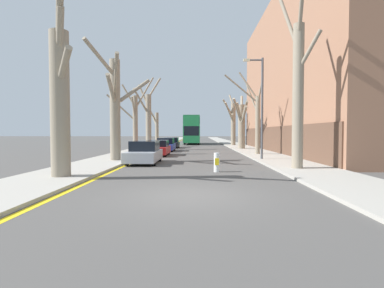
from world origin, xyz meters
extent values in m
plane|color=#4C4947|center=(0.00, 0.00, 0.00)|extent=(300.00, 300.00, 0.00)
cube|color=#A39E93|center=(-5.86, 50.00, 0.06)|extent=(3.30, 120.00, 0.12)
cube|color=#A39E93|center=(5.86, 50.00, 0.06)|extent=(3.30, 120.00, 0.12)
cube|color=#93664C|center=(12.51, 20.71, 7.58)|extent=(10.00, 30.30, 15.15)
cube|color=brown|center=(7.49, 20.71, 1.25)|extent=(0.12, 29.69, 2.50)
cube|color=yellow|center=(-4.03, 50.00, 0.00)|extent=(0.24, 120.00, 0.01)
cylinder|color=gray|center=(-5.46, 3.20, 3.06)|extent=(0.78, 0.78, 6.12)
cylinder|color=gray|center=(-5.21, 2.75, 5.89)|extent=(0.86, 1.22, 1.86)
cylinder|color=gray|center=(-5.09, 2.51, 6.61)|extent=(1.07, 1.69, 2.26)
cylinder|color=gray|center=(-5.00, 2.60, 4.55)|extent=(1.24, 1.49, 1.36)
cylinder|color=gray|center=(-5.22, 10.59, 3.37)|extent=(0.68, 0.68, 6.75)
cylinder|color=gray|center=(-5.75, 9.30, 6.51)|extent=(1.31, 2.77, 1.87)
cylinder|color=gray|center=(-4.80, 9.31, 5.23)|extent=(1.13, 2.79, 2.76)
cylinder|color=gray|center=(-4.18, 11.10, 4.68)|extent=(2.31, 1.31, 1.94)
cylinder|color=gray|center=(-5.14, 9.52, 4.59)|extent=(0.40, 2.29, 1.76)
cylinder|color=gray|center=(-5.35, 17.50, 2.61)|extent=(0.44, 0.44, 5.23)
cylinder|color=gray|center=(-6.60, 17.45, 4.17)|extent=(2.61, 0.27, 2.40)
cylinder|color=gray|center=(-5.39, 17.03, 4.10)|extent=(0.24, 1.10, 1.94)
cylinder|color=gray|center=(-5.93, 17.54, 5.22)|extent=(1.30, 0.23, 2.07)
cylinder|color=gray|center=(-4.59, 17.80, 5.49)|extent=(1.70, 0.79, 2.97)
cylinder|color=gray|center=(-5.34, 24.53, 3.11)|extent=(0.62, 0.62, 6.22)
cylinder|color=gray|center=(-5.91, 24.76, 6.10)|extent=(1.42, 0.75, 2.65)
cylinder|color=gray|center=(-6.02, 23.83, 5.36)|extent=(1.65, 1.68, 2.84)
cylinder|color=gray|center=(-4.74, 25.06, 7.04)|extent=(1.48, 1.35, 2.48)
cylinder|color=gray|center=(-5.39, 31.78, 2.34)|extent=(0.45, 0.45, 4.68)
cylinder|color=gray|center=(-5.69, 30.99, 3.96)|extent=(0.77, 1.72, 1.45)
cylinder|color=gray|center=(-5.97, 32.24, 4.34)|extent=(1.36, 1.12, 2.01)
cylinder|color=gray|center=(-5.80, 32.47, 3.44)|extent=(1.00, 1.56, 1.73)
cylinder|color=gray|center=(5.36, 6.26, 3.71)|extent=(0.55, 0.55, 7.43)
cylinder|color=gray|center=(5.17, 5.33, 8.17)|extent=(0.60, 2.05, 2.94)
cylinder|color=gray|center=(5.06, 6.98, 7.73)|extent=(0.85, 1.69, 3.42)
cylinder|color=gray|center=(5.69, 5.72, 5.92)|extent=(0.90, 1.32, 1.80)
cylinder|color=gray|center=(5.35, 16.52, 2.52)|extent=(0.40, 0.40, 5.04)
cylinder|color=gray|center=(5.56, 17.11, 4.62)|extent=(0.59, 1.34, 2.33)
cylinder|color=gray|center=(4.93, 17.01, 4.90)|extent=(1.03, 1.17, 2.75)
cylinder|color=gray|center=(3.94, 16.52, 5.67)|extent=(2.92, 0.15, 2.45)
cylinder|color=gray|center=(5.39, 15.72, 5.39)|extent=(0.23, 1.71, 2.03)
cylinder|color=gray|center=(4.58, 16.71, 5.92)|extent=(1.69, 0.55, 2.48)
cylinder|color=gray|center=(5.24, 25.30, 2.56)|extent=(0.80, 0.80, 5.13)
cylinder|color=gray|center=(5.31, 23.81, 4.21)|extent=(0.42, 3.13, 2.21)
cylinder|color=gray|center=(4.89, 24.64, 4.08)|extent=(1.06, 1.65, 2.43)
cylinder|color=gray|center=(4.69, 24.45, 4.30)|extent=(1.47, 2.03, 2.84)
cylinder|color=gray|center=(5.37, 26.22, 5.55)|extent=(0.56, 2.06, 1.67)
cylinder|color=gray|center=(5.28, 23.83, 3.76)|extent=(0.35, 3.08, 2.07)
cylinder|color=gray|center=(5.43, 35.10, 3.13)|extent=(0.69, 0.69, 6.25)
cylinder|color=gray|center=(5.24, 34.23, 4.02)|extent=(0.63, 1.90, 1.27)
cylinder|color=gray|center=(4.74, 34.02, 4.84)|extent=(1.66, 2.43, 2.82)
cylinder|color=gray|center=(5.21, 35.72, 6.69)|extent=(0.73, 1.51, 1.94)
cylinder|color=gray|center=(4.65, 34.79, 5.44)|extent=(1.83, 0.90, 2.71)
cube|color=#1E7F47|center=(-0.78, 41.51, 1.68)|extent=(2.59, 10.21, 2.67)
cube|color=#1E7F47|center=(-0.78, 41.51, 3.78)|extent=(2.54, 10.01, 1.53)
cube|color=#1A6C3C|center=(-0.78, 41.51, 4.60)|extent=(2.54, 10.01, 0.12)
cube|color=black|center=(-0.78, 41.51, 2.20)|extent=(2.62, 8.99, 1.39)
cube|color=black|center=(-0.78, 41.51, 3.86)|extent=(2.62, 8.99, 1.16)
cube|color=black|center=(-0.78, 36.43, 2.20)|extent=(2.33, 0.06, 1.46)
cylinder|color=black|center=(-1.91, 38.45, 0.51)|extent=(0.30, 1.02, 1.02)
cylinder|color=black|center=(0.34, 38.45, 0.51)|extent=(0.30, 1.02, 1.02)
cylinder|color=black|center=(-1.91, 44.37, 0.51)|extent=(0.30, 1.02, 1.02)
cylinder|color=black|center=(0.34, 44.37, 0.51)|extent=(0.30, 1.02, 1.02)
cube|color=#9EA3AD|center=(-3.12, 9.56, 0.48)|extent=(1.82, 4.20, 0.61)
cube|color=black|center=(-3.12, 9.81, 1.10)|extent=(1.61, 2.18, 0.62)
cylinder|color=black|center=(-3.92, 8.30, 0.31)|extent=(0.20, 0.61, 0.61)
cylinder|color=black|center=(-2.32, 8.30, 0.31)|extent=(0.20, 0.61, 0.61)
cylinder|color=black|center=(-3.92, 10.82, 0.31)|extent=(0.20, 0.61, 0.61)
cylinder|color=black|center=(-2.32, 10.82, 0.31)|extent=(0.20, 0.61, 0.61)
cube|color=maroon|center=(-3.12, 16.07, 0.47)|extent=(1.76, 4.31, 0.58)
cube|color=black|center=(-3.12, 16.33, 1.03)|extent=(1.55, 2.24, 0.54)
cylinder|color=black|center=(-3.89, 14.77, 0.32)|extent=(0.20, 0.63, 0.63)
cylinder|color=black|center=(-2.35, 14.77, 0.32)|extent=(0.20, 0.63, 0.63)
cylinder|color=black|center=(-3.89, 17.36, 0.32)|extent=(0.20, 0.63, 0.63)
cylinder|color=black|center=(-2.35, 17.36, 0.32)|extent=(0.20, 0.63, 0.63)
cube|color=navy|center=(-3.12, 22.03, 0.46)|extent=(1.77, 4.36, 0.55)
cube|color=black|center=(-3.12, 22.29, 1.06)|extent=(1.56, 2.26, 0.64)
cylinder|color=black|center=(-3.90, 20.73, 0.32)|extent=(0.20, 0.65, 0.65)
cylinder|color=black|center=(-2.34, 20.73, 0.32)|extent=(0.20, 0.65, 0.65)
cylinder|color=black|center=(-3.90, 23.34, 0.32)|extent=(0.20, 0.65, 0.65)
cylinder|color=black|center=(-2.34, 23.34, 0.32)|extent=(0.20, 0.65, 0.65)
cube|color=black|center=(-3.12, 28.60, 0.46)|extent=(1.87, 3.96, 0.55)
cube|color=black|center=(-3.12, 28.84, 1.03)|extent=(1.64, 2.06, 0.59)
cylinder|color=black|center=(-3.95, 27.41, 0.32)|extent=(0.20, 0.63, 0.63)
cylinder|color=black|center=(-2.30, 27.41, 0.32)|extent=(0.20, 0.63, 0.63)
cylinder|color=black|center=(-3.95, 29.79, 0.32)|extent=(0.20, 0.63, 0.63)
cylinder|color=black|center=(-2.30, 29.79, 0.32)|extent=(0.20, 0.63, 0.63)
cylinder|color=#4C4F54|center=(4.70, 11.72, 3.54)|extent=(0.16, 0.16, 7.08)
cylinder|color=#4C4F54|center=(4.15, 11.72, 6.93)|extent=(1.10, 0.11, 0.11)
cube|color=beige|center=(3.60, 11.72, 6.93)|extent=(0.44, 0.20, 0.16)
cylinder|color=white|center=(1.20, 5.56, 0.47)|extent=(0.29, 0.29, 0.94)
cube|color=yellow|center=(1.20, 5.41, 0.52)|extent=(0.20, 0.01, 0.34)
camera|label=1|loc=(0.29, -9.14, 1.94)|focal=28.00mm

